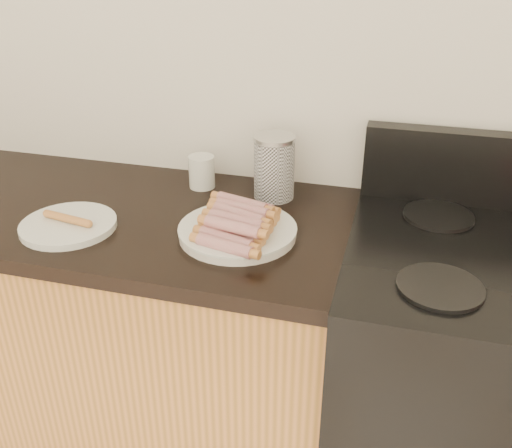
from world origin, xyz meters
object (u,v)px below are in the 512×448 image
(main_plate, at_px, (238,232))
(mug, at_px, (202,172))
(canister, at_px, (274,167))
(stove, at_px, (480,407))
(side_plate, at_px, (69,225))

(main_plate, xyz_separation_m, mug, (-0.19, 0.26, 0.04))
(mug, bearing_deg, main_plate, -54.16)
(main_plate, bearing_deg, canister, 82.70)
(stove, relative_size, mug, 9.67)
(main_plate, bearing_deg, side_plate, -170.04)
(stove, xyz_separation_m, main_plate, (-0.65, -0.04, 0.45))
(stove, distance_m, mug, 0.99)
(canister, xyz_separation_m, mug, (-0.22, 0.01, -0.04))
(main_plate, bearing_deg, stove, 3.76)
(main_plate, bearing_deg, mug, 125.84)
(canister, bearing_deg, mug, 176.83)
(side_plate, relative_size, canister, 1.34)
(side_plate, xyz_separation_m, canister, (0.46, 0.32, 0.08))
(canister, relative_size, mug, 1.91)
(side_plate, bearing_deg, mug, 54.54)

